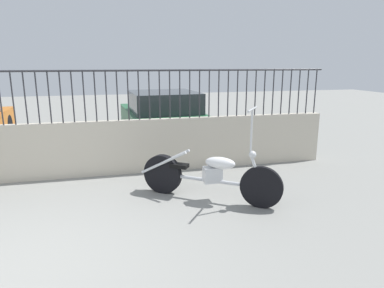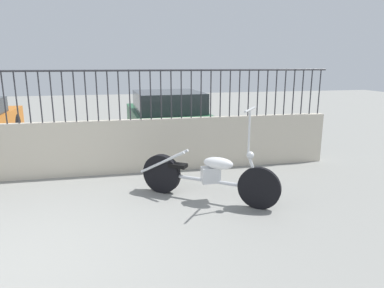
# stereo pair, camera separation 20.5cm
# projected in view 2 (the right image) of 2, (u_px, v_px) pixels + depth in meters

# --- Properties ---
(ground_plane) EXTENTS (40.00, 40.00, 0.00)m
(ground_plane) POSITION_uv_depth(u_px,v_px,m) (2.00, 269.00, 3.56)
(ground_plane) COLOR gray
(low_wall) EXTENTS (10.96, 0.18, 1.03)m
(low_wall) POSITION_uv_depth(u_px,v_px,m) (51.00, 150.00, 6.30)
(low_wall) COLOR beige
(low_wall) RESTS_ON ground_plane
(fence_railing) EXTENTS (10.96, 0.04, 0.93)m
(fence_railing) POSITION_uv_depth(u_px,v_px,m) (45.00, 89.00, 6.04)
(fence_railing) COLOR #2D2D33
(fence_railing) RESTS_ON low_wall
(motorcycle_silver) EXTENTS (1.92, 1.44, 1.47)m
(motorcycle_silver) POSITION_uv_depth(u_px,v_px,m) (201.00, 175.00, 5.31)
(motorcycle_silver) COLOR black
(motorcycle_silver) RESTS_ON ground_plane
(car_green) EXTENTS (2.11, 4.01, 1.33)m
(car_green) POSITION_uv_depth(u_px,v_px,m) (168.00, 116.00, 9.40)
(car_green) COLOR black
(car_green) RESTS_ON ground_plane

